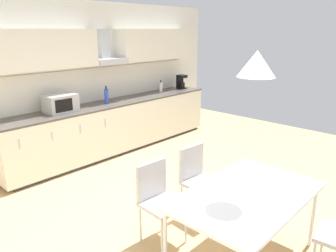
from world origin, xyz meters
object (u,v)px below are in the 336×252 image
at_px(bottle_blue, 106,96).
at_px(dining_table, 246,198).
at_px(microwave, 61,103).
at_px(chair_far_left, 158,195).
at_px(chair_far_right, 197,175).
at_px(coffee_maker, 181,82).
at_px(bottle_white, 161,87).
at_px(pendant_lamp, 257,64).

distance_m(bottle_blue, dining_table, 3.49).
height_order(microwave, chair_far_left, microwave).
height_order(microwave, chair_far_right, microwave).
height_order(microwave, dining_table, microwave).
relative_size(microwave, chair_far_right, 0.55).
relative_size(coffee_maker, bottle_white, 1.23).
xyz_separation_m(chair_far_right, chair_far_left, (-0.67, 0.00, 0.00)).
xyz_separation_m(coffee_maker, chair_far_left, (-3.31, -2.54, -0.54)).
xyz_separation_m(bottle_blue, chair_far_left, (-1.25, -2.51, -0.52)).
xyz_separation_m(coffee_maker, bottle_white, (-0.60, 0.03, -0.04)).
distance_m(bottle_blue, bottle_white, 1.46).
relative_size(bottle_white, dining_table, 0.17).
bearing_deg(dining_table, chair_far_right, 68.13).
relative_size(microwave, dining_table, 0.32).
bearing_deg(dining_table, bottle_blue, 74.64).
bearing_deg(chair_far_right, chair_far_left, 180.00).
bearing_deg(pendant_lamp, bottle_blue, 74.64).
height_order(bottle_white, chair_far_right, bottle_white).
relative_size(bottle_blue, chair_far_left, 0.36).
height_order(coffee_maker, chair_far_right, coffee_maker).
bearing_deg(pendant_lamp, microwave, 89.31).
relative_size(coffee_maker, pendant_lamp, 0.94).
bearing_deg(dining_table, coffee_maker, 48.68).
relative_size(dining_table, chair_far_right, 1.70).
height_order(bottle_blue, chair_far_left, bottle_blue).
height_order(dining_table, chair_far_left, chair_far_left).
height_order(dining_table, chair_far_right, chair_far_right).
distance_m(coffee_maker, bottle_white, 0.60).
bearing_deg(pendant_lamp, dining_table, 0.00).
xyz_separation_m(microwave, pendant_lamp, (-0.04, -3.36, 0.85)).
height_order(microwave, coffee_maker, coffee_maker).
xyz_separation_m(bottle_white, chair_far_right, (-2.04, -2.58, -0.50)).
xyz_separation_m(bottle_blue, bottle_white, (1.46, 0.07, -0.03)).
bearing_deg(dining_table, chair_far_left, 111.15).
bearing_deg(chair_far_right, bottle_blue, 76.94).
bearing_deg(chair_far_right, microwave, 96.75).
distance_m(chair_far_right, pendant_lamp, 1.66).
xyz_separation_m(bottle_blue, pendant_lamp, (-0.92, -3.35, 0.86)).
xyz_separation_m(bottle_white, pendant_lamp, (-2.38, -3.42, 0.89)).
bearing_deg(coffee_maker, bottle_white, 176.68).
bearing_deg(pendant_lamp, bottle_white, 55.21).
height_order(bottle_blue, chair_far_right, bottle_blue).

